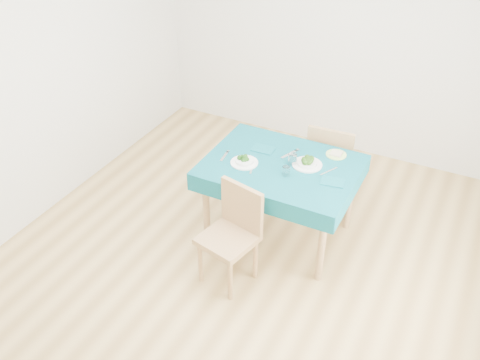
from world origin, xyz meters
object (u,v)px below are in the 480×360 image
at_px(table, 279,200).
at_px(bowl_near, 244,160).
at_px(chair_far, 334,149).
at_px(bowl_far, 307,161).
at_px(side_plate, 336,155).
at_px(chair_near, 227,232).

bearing_deg(table, bowl_near, -156.45).
xyz_separation_m(chair_far, bowl_far, (-0.03, -0.70, 0.26)).
height_order(bowl_far, side_plate, bowl_far).
bearing_deg(chair_far, side_plate, 105.35).
bearing_deg(side_plate, chair_far, 107.93).
bearing_deg(bowl_near, table, 23.55).
distance_m(table, bowl_far, 0.47).
bearing_deg(chair_near, table, 91.84).
bearing_deg(chair_near, side_plate, 77.58).
bearing_deg(bowl_near, chair_far, 60.67).
xyz_separation_m(table, side_plate, (0.36, 0.35, 0.38)).
relative_size(table, chair_near, 1.28).
relative_size(table, bowl_near, 5.42).
distance_m(chair_far, side_plate, 0.51).
distance_m(chair_far, bowl_far, 0.74).
xyz_separation_m(chair_near, side_plate, (0.50, 1.07, 0.27)).
xyz_separation_m(chair_far, bowl_near, (-0.51, -0.91, 0.25)).
xyz_separation_m(bowl_far, side_plate, (0.17, 0.26, -0.03)).
bearing_deg(bowl_near, bowl_far, 23.60).
height_order(table, chair_near, chair_near).
bearing_deg(bowl_far, side_plate, 57.97).
relative_size(chair_near, chair_far, 0.92).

